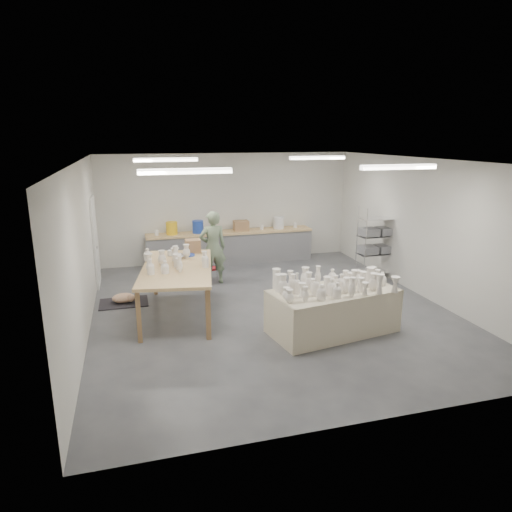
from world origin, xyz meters
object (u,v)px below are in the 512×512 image
object	(u,v)px
drying_table	(332,308)
red_stool	(212,269)
potter	(213,248)
work_table	(177,265)

from	to	relation	value
drying_table	red_stool	bearing A→B (deg)	103.17
drying_table	red_stool	xyz separation A→B (m)	(-1.55, 3.65, -0.18)
potter	work_table	bearing A→B (deg)	56.18
drying_table	work_table	world-z (taller)	work_table
work_table	red_stool	size ratio (longest dim) A/B	6.84
potter	red_stool	world-z (taller)	potter
drying_table	red_stool	distance (m)	3.97
work_table	red_stool	distance (m)	2.29
drying_table	red_stool	size ratio (longest dim) A/B	5.86
drying_table	work_table	xyz separation A→B (m)	(-2.56, 1.72, 0.52)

